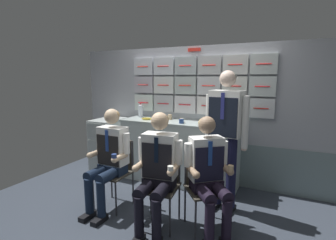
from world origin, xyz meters
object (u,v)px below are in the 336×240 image
folding_chair_right (162,177)px  crew_member_right (157,166)px  folding_chair_left (117,165)px  crew_member_left (109,155)px  service_trolley (109,144)px  water_bottle_clear (227,118)px  crew_member_standing (226,128)px  snack_banana (147,119)px  crew_member_near_trolley (209,171)px  folding_chair_near_trolley (203,180)px  paper_cup_tan (163,119)px

folding_chair_right → crew_member_right: bearing=-82.5°
folding_chair_left → crew_member_left: bearing=-91.0°
service_trolley → water_bottle_clear: water_bottle_clear is taller
crew_member_standing → snack_banana: bearing=161.8°
service_trolley → crew_member_near_trolley: size_ratio=0.75×
folding_chair_right → water_bottle_clear: (0.50, 0.96, 0.59)m
folding_chair_near_trolley → crew_member_near_trolley: (0.10, -0.13, 0.17)m
service_trolley → snack_banana: size_ratio=5.52×
crew_member_left → crew_member_near_trolley: (1.27, 0.06, -0.01)m
crew_member_left → paper_cup_tan: 1.09m
crew_member_right → snack_banana: size_ratio=7.54×
folding_chair_right → crew_member_standing: bearing=44.6°
folding_chair_left → folding_chair_right: size_ratio=1.00×
crew_member_left → crew_member_right: size_ratio=0.99×
folding_chair_left → service_trolley: bearing=133.9°
paper_cup_tan → snack_banana: bearing=170.1°
paper_cup_tan → crew_member_right: bearing=-65.8°
water_bottle_clear → paper_cup_tan: water_bottle_clear is taller
paper_cup_tan → crew_member_near_trolley: bearing=-42.9°
crew_member_standing → paper_cup_tan: 1.14m
crew_member_left → crew_member_right: (0.74, -0.11, 0.01)m
folding_chair_right → folding_chair_near_trolley: (0.44, 0.14, 0.00)m
water_bottle_clear → snack_banana: bearing=177.1°
folding_chair_left → paper_cup_tan: size_ratio=10.15×
crew_member_standing → paper_cup_tan: bearing=159.4°
service_trolley → water_bottle_clear: 2.18m
folding_chair_left → crew_member_right: crew_member_right is taller
service_trolley → paper_cup_tan: 1.22m
crew_member_left → folding_chair_near_trolley: size_ratio=1.50×
crew_member_right → folding_chair_right: bearing=97.5°
folding_chair_near_trolley → paper_cup_tan: 1.34m
crew_member_left → folding_chair_right: crew_member_left is taller
water_bottle_clear → paper_cup_tan: bearing=179.4°
crew_member_near_trolley → paper_cup_tan: 1.44m
crew_member_standing → snack_banana: size_ratio=10.16×
folding_chair_left → crew_member_near_trolley: (1.26, -0.10, 0.17)m
paper_cup_tan → snack_banana: 0.32m
crew_member_right → crew_member_standing: size_ratio=0.74×
paper_cup_tan → snack_banana: size_ratio=0.49×
crew_member_right → crew_member_near_trolley: 0.55m
crew_member_right → crew_member_left: bearing=171.4°
folding_chair_left → crew_member_standing: size_ratio=0.49×
crew_member_standing → paper_cup_tan: crew_member_standing is taller
folding_chair_near_trolley → water_bottle_clear: 1.01m
crew_member_right → crew_member_standing: bearing=52.6°
crew_member_near_trolley → folding_chair_right: bearing=-178.4°
crew_member_standing → snack_banana: (-1.38, 0.46, -0.05)m
service_trolley → water_bottle_clear: size_ratio=3.45×
folding_chair_right → crew_member_right: 0.25m
crew_member_left → service_trolley: bearing=129.1°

